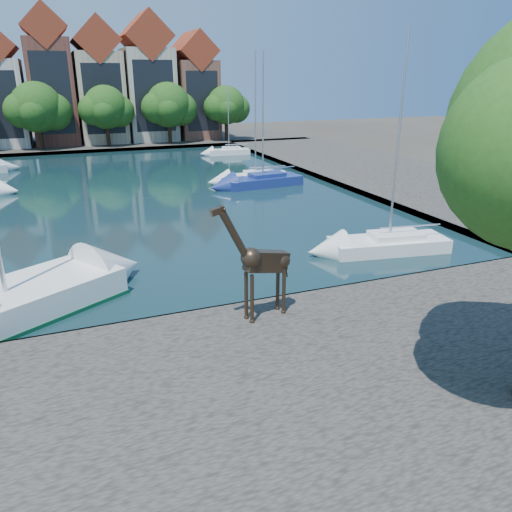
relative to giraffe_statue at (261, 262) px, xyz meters
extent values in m
plane|color=#38332B|center=(-2.21, 1.55, -2.75)|extent=(160.00, 160.00, 0.00)
cube|color=black|center=(-2.21, 25.55, -2.71)|extent=(38.00, 50.00, 0.08)
cube|color=#4D4943|center=(-2.21, -5.45, -2.50)|extent=(50.00, 14.00, 0.50)
cube|color=#4D4943|center=(-2.21, 57.55, -2.50)|extent=(60.00, 16.00, 0.50)
cube|color=#4D4943|center=(22.79, 25.55, -2.50)|extent=(14.00, 52.00, 0.50)
cube|color=brown|center=(-6.21, 57.55, 4.25)|extent=(5.39, 9.00, 13.00)
cube|color=maroon|center=(-6.21, 57.55, 11.96)|extent=(5.44, 9.18, 5.44)
cube|color=black|center=(-6.21, 53.07, 4.25)|extent=(4.40, 0.05, 9.75)
cube|color=tan|center=(-0.21, 57.55, 3.50)|extent=(5.88, 9.00, 11.50)
cube|color=maroon|center=(-0.21, 57.55, 10.57)|extent=(5.94, 9.18, 5.94)
cube|color=black|center=(-0.21, 53.07, 3.50)|extent=(4.80, 0.05, 8.62)
cube|color=beige|center=(6.29, 57.55, 3.75)|extent=(6.37, 9.00, 12.00)
cube|color=maroon|center=(6.29, 57.55, 11.18)|extent=(6.43, 9.18, 6.43)
cube|color=black|center=(6.29, 53.07, 3.75)|extent=(5.20, 0.05, 9.00)
cube|color=brown|center=(12.79, 57.55, 3.00)|extent=(5.39, 9.00, 10.50)
cube|color=maroon|center=(12.79, 57.55, 9.46)|extent=(5.44, 9.18, 5.44)
cube|color=black|center=(12.79, 53.07, 3.00)|extent=(4.40, 0.05, 7.88)
cylinder|color=#332114|center=(-8.21, 52.05, -0.65)|extent=(0.50, 0.50, 3.20)
sphere|color=#1E4313|center=(-8.21, 52.05, 2.75)|extent=(6.00, 6.00, 6.00)
sphere|color=#1E4313|center=(-6.41, 52.35, 2.15)|extent=(4.50, 4.50, 4.50)
sphere|color=#1E4313|center=(-9.86, 51.65, 2.45)|extent=(4.20, 4.20, 4.20)
cylinder|color=#332114|center=(-0.21, 52.05, -0.65)|extent=(0.50, 0.50, 3.20)
sphere|color=#1E4313|center=(-0.21, 52.05, 2.57)|extent=(5.40, 5.40, 5.40)
sphere|color=#1E4313|center=(1.41, 52.35, 2.03)|extent=(4.05, 4.05, 4.05)
sphere|color=#1E4313|center=(-1.70, 51.65, 2.30)|extent=(3.78, 3.78, 3.78)
cylinder|color=#332114|center=(7.79, 52.05, -0.65)|extent=(0.50, 0.50, 3.20)
sphere|color=#1E4313|center=(7.79, 52.05, 2.69)|extent=(5.80, 5.80, 5.80)
sphere|color=#1E4313|center=(9.53, 52.35, 2.11)|extent=(4.35, 4.35, 4.35)
sphere|color=#1E4313|center=(6.19, 51.65, 2.40)|extent=(4.06, 4.06, 4.06)
cylinder|color=#332114|center=(15.79, 52.05, -0.65)|extent=(0.50, 0.50, 3.20)
sphere|color=#1E4313|center=(15.79, 52.05, 2.51)|extent=(5.20, 5.20, 5.20)
sphere|color=#1E4313|center=(17.35, 52.35, 1.99)|extent=(3.90, 3.90, 3.90)
sphere|color=#1E4313|center=(14.36, 51.65, 2.25)|extent=(3.64, 3.64, 3.64)
cylinder|color=#332519|center=(-0.47, -0.30, -1.30)|extent=(0.15, 0.15, 1.91)
cylinder|color=#332519|center=(-0.55, 0.09, -1.30)|extent=(0.15, 0.15, 1.91)
cylinder|color=#332519|center=(0.95, 0.00, -1.30)|extent=(0.15, 0.15, 1.91)
cylinder|color=#332519|center=(0.87, 0.39, -1.30)|extent=(0.15, 0.15, 1.91)
cube|color=#332519|center=(0.25, 0.05, -0.03)|extent=(1.91, 0.87, 1.11)
cylinder|color=#332519|center=(-1.08, -0.23, 1.21)|extent=(1.25, 0.52, 1.97)
cube|color=#332519|center=(-1.72, -0.36, 2.18)|extent=(0.55, 0.27, 0.30)
cube|color=white|center=(9.79, 5.55, -2.20)|extent=(6.68, 3.24, 0.94)
cube|color=white|center=(9.79, 5.55, -1.89)|extent=(3.02, 2.00, 0.52)
cylinder|color=#B2B2B7|center=(9.79, 5.55, 3.36)|extent=(0.12, 0.12, 10.61)
cube|color=navy|center=(9.79, 23.85, -2.17)|extent=(7.03, 3.04, 1.01)
cube|color=navy|center=(9.79, 23.85, -1.83)|extent=(3.14, 1.96, 0.56)
cylinder|color=#B2B2B7|center=(9.79, 23.85, 3.18)|extent=(0.13, 0.13, 10.14)
cube|color=white|center=(9.79, 25.56, -2.21)|extent=(6.22, 2.44, 0.92)
cube|color=white|center=(9.79, 25.56, -1.90)|extent=(2.75, 1.63, 0.51)
cylinder|color=#B2B2B7|center=(9.79, 25.56, 3.20)|extent=(0.12, 0.12, 10.30)
cube|color=white|center=(12.79, 42.05, -2.25)|extent=(5.03, 2.18, 0.83)
cube|color=white|center=(12.79, 42.05, -1.98)|extent=(2.24, 1.40, 0.46)
cylinder|color=#B2B2B7|center=(12.79, 42.05, 1.62)|extent=(0.11, 0.11, 7.30)
camera|label=1|loc=(-6.42, -15.88, 6.48)|focal=35.00mm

